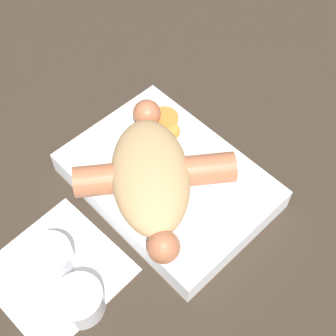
# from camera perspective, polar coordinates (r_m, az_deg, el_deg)

# --- Properties ---
(ground_plane) EXTENTS (3.00, 3.00, 0.00)m
(ground_plane) POSITION_cam_1_polar(r_m,az_deg,el_deg) (0.56, -0.00, -2.44)
(ground_plane) COLOR #33281E
(food_tray) EXTENTS (0.23, 0.16, 0.03)m
(food_tray) POSITION_cam_1_polar(r_m,az_deg,el_deg) (0.55, -0.00, -1.55)
(food_tray) COLOR white
(food_tray) RESTS_ON ground_plane
(bread_roll) EXTENTS (0.17, 0.16, 0.05)m
(bread_roll) POSITION_cam_1_polar(r_m,az_deg,el_deg) (0.50, -2.38, -0.62)
(bread_roll) COLOR tan
(bread_roll) RESTS_ON food_tray
(sausage) EXTENTS (0.17, 0.16, 0.03)m
(sausage) POSITION_cam_1_polar(r_m,az_deg,el_deg) (0.51, -1.67, -0.69)
(sausage) COLOR #B26642
(sausage) RESTS_ON food_tray
(pickled_veggies) EXTENTS (0.06, 0.05, 0.00)m
(pickled_veggies) POSITION_cam_1_polar(r_m,az_deg,el_deg) (0.57, -0.34, 5.30)
(pickled_veggies) COLOR orange
(pickled_veggies) RESTS_ON food_tray
(napkin) EXTENTS (0.13, 0.13, 0.00)m
(napkin) POSITION_cam_1_polar(r_m,az_deg,el_deg) (0.52, -13.40, -12.15)
(napkin) COLOR white
(napkin) RESTS_ON ground_plane
(condiment_cup_near) EXTENTS (0.05, 0.05, 0.03)m
(condiment_cup_near) POSITION_cam_1_polar(r_m,az_deg,el_deg) (0.52, -14.13, -10.69)
(condiment_cup_near) COLOR white
(condiment_cup_near) RESTS_ON ground_plane
(condiment_cup_far) EXTENTS (0.05, 0.05, 0.03)m
(condiment_cup_far) POSITION_cam_1_polar(r_m,az_deg,el_deg) (0.49, -10.70, -15.68)
(condiment_cup_far) COLOR white
(condiment_cup_far) RESTS_ON ground_plane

